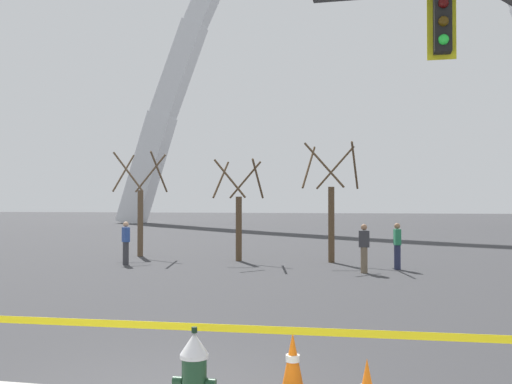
{
  "coord_description": "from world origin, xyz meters",
  "views": [
    {
      "loc": [
        2.58,
        -6.12,
        2.28
      ],
      "look_at": [
        0.22,
        5.0,
        2.5
      ],
      "focal_mm": 39.62,
      "sensor_mm": 36.0,
      "label": 1
    }
  ],
  "objects_px": {
    "pedestrian_walking_right": "(364,248)",
    "pedestrian_near_trees": "(126,243)",
    "pedestrian_standing_center": "(397,246)",
    "traffic_cone_mid_sidewalk": "(293,363)",
    "fire_hydrant": "(195,377)",
    "monument_arch": "(350,43)"
  },
  "relations": [
    {
      "from": "pedestrian_walking_right",
      "to": "pedestrian_near_trees",
      "type": "relative_size",
      "value": 1.0
    },
    {
      "from": "pedestrian_standing_center",
      "to": "traffic_cone_mid_sidewalk",
      "type": "bearing_deg",
      "value": -97.36
    },
    {
      "from": "pedestrian_standing_center",
      "to": "pedestrian_walking_right",
      "type": "relative_size",
      "value": 1.0
    },
    {
      "from": "fire_hydrant",
      "to": "traffic_cone_mid_sidewalk",
      "type": "relative_size",
      "value": 1.36
    },
    {
      "from": "fire_hydrant",
      "to": "traffic_cone_mid_sidewalk",
      "type": "height_order",
      "value": "fire_hydrant"
    },
    {
      "from": "traffic_cone_mid_sidewalk",
      "to": "fire_hydrant",
      "type": "bearing_deg",
      "value": -127.75
    },
    {
      "from": "fire_hydrant",
      "to": "pedestrian_near_trees",
      "type": "xyz_separation_m",
      "value": [
        -7.19,
        13.76,
        0.35
      ]
    },
    {
      "from": "fire_hydrant",
      "to": "pedestrian_standing_center",
      "type": "height_order",
      "value": "pedestrian_standing_center"
    },
    {
      "from": "fire_hydrant",
      "to": "pedestrian_walking_right",
      "type": "distance_m",
      "value": 13.14
    },
    {
      "from": "pedestrian_standing_center",
      "to": "fire_hydrant",
      "type": "bearing_deg",
      "value": -100.19
    },
    {
      "from": "traffic_cone_mid_sidewalk",
      "to": "pedestrian_walking_right",
      "type": "xyz_separation_m",
      "value": [
        0.6,
        11.93,
        0.46
      ]
    },
    {
      "from": "fire_hydrant",
      "to": "pedestrian_walking_right",
      "type": "bearing_deg",
      "value": 83.57
    },
    {
      "from": "traffic_cone_mid_sidewalk",
      "to": "monument_arch",
      "type": "height_order",
      "value": "monument_arch"
    },
    {
      "from": "monument_arch",
      "to": "pedestrian_walking_right",
      "type": "relative_size",
      "value": 32.51
    },
    {
      "from": "pedestrian_near_trees",
      "to": "traffic_cone_mid_sidewalk",
      "type": "bearing_deg",
      "value": -57.49
    },
    {
      "from": "traffic_cone_mid_sidewalk",
      "to": "monument_arch",
      "type": "bearing_deg",
      "value": 91.74
    },
    {
      "from": "monument_arch",
      "to": "pedestrian_walking_right",
      "type": "height_order",
      "value": "monument_arch"
    },
    {
      "from": "fire_hydrant",
      "to": "pedestrian_near_trees",
      "type": "distance_m",
      "value": 15.53
    },
    {
      "from": "pedestrian_walking_right",
      "to": "pedestrian_near_trees",
      "type": "height_order",
      "value": "same"
    },
    {
      "from": "fire_hydrant",
      "to": "pedestrian_standing_center",
      "type": "xyz_separation_m",
      "value": [
        2.56,
        14.27,
        0.35
      ]
    },
    {
      "from": "pedestrian_standing_center",
      "to": "monument_arch",
      "type": "bearing_deg",
      "value": 94.76
    },
    {
      "from": "fire_hydrant",
      "to": "pedestrian_near_trees",
      "type": "bearing_deg",
      "value": 117.59
    }
  ]
}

